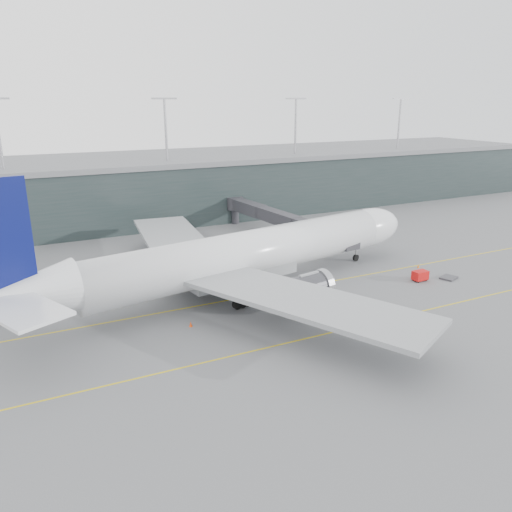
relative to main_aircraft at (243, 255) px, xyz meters
name	(u,v)px	position (x,y,z in m)	size (l,w,h in m)	color
ground	(228,290)	(-2.10, 1.32, -5.87)	(320.00, 320.00, 0.00)	#525357
taxiline_a	(239,298)	(-2.10, -2.68, -5.86)	(160.00, 0.25, 0.02)	gold
taxiline_b	(291,342)	(-2.10, -18.68, -5.86)	(160.00, 0.25, 0.02)	gold
taxiline_lead_main	(212,253)	(2.90, 21.32, -5.86)	(0.25, 60.00, 0.02)	gold
terminal	(139,187)	(-2.11, 59.32, 1.75)	(240.00, 36.00, 29.00)	#1F2A2A
main_aircraft	(243,255)	(0.00, 0.00, 0.00)	(74.38, 69.06, 20.92)	silver
jet_bridge	(276,216)	(19.48, 25.37, -1.00)	(8.15, 43.45, 6.51)	#2C2C31
gse_cart	(420,275)	(28.37, -8.96, -4.91)	(2.58, 1.70, 1.72)	#BA0E0D
baggage_dolly	(449,278)	(33.55, -10.33, -5.70)	(2.76, 2.21, 0.28)	#333337
uld_a	(186,268)	(-5.62, 11.81, -4.80)	(2.34, 1.92, 2.04)	#36363B
uld_b	(181,265)	(-5.97, 13.38, -4.79)	(2.74, 2.47, 2.05)	#36363B
uld_c	(206,265)	(-2.00, 11.64, -4.86)	(2.17, 1.76, 1.93)	#36363B
cone_nose	(418,266)	(32.98, -3.75, -5.54)	(0.41, 0.41, 0.65)	orange
cone_wing_stbd	(346,329)	(5.98, -19.13, -5.55)	(0.41, 0.41, 0.64)	orange
cone_wing_port	(254,258)	(8.43, 13.83, -5.56)	(0.39, 0.39, 0.61)	#F15A0D
cone_tail	(191,324)	(-11.92, -8.92, -5.51)	(0.46, 0.46, 0.73)	#E5400C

